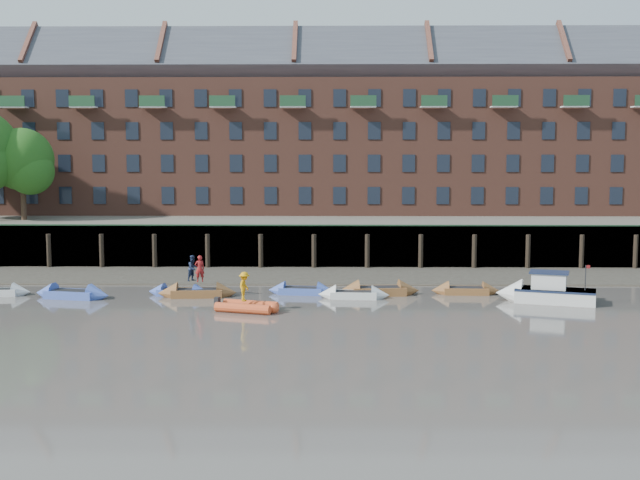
{
  "coord_description": "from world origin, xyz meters",
  "views": [
    {
      "loc": [
        3.31,
        -37.86,
        8.45
      ],
      "look_at": [
        2.59,
        12.0,
        3.2
      ],
      "focal_mm": 45.0,
      "sensor_mm": 36.0,
      "label": 1
    }
  ],
  "objects_px": {
    "rowboat_5": "(354,295)",
    "person_rower_b": "(193,268)",
    "rowboat_1": "(72,294)",
    "rowboat_2": "(179,292)",
    "rowboat_4": "(301,291)",
    "person_rower_a": "(200,269)",
    "rib_tender": "(249,307)",
    "motor_launch": "(539,292)",
    "rowboat_6": "(379,291)",
    "rowboat_7": "(466,291)",
    "rowboat_3": "(197,293)",
    "person_rib_crew": "(244,286)"
  },
  "relations": [
    {
      "from": "motor_launch",
      "to": "rowboat_6",
      "type": "bearing_deg",
      "value": 4.76
    },
    {
      "from": "rowboat_6",
      "to": "rowboat_5",
      "type": "bearing_deg",
      "value": -149.0
    },
    {
      "from": "rib_tender",
      "to": "person_rower_a",
      "type": "xyz_separation_m",
      "value": [
        -3.41,
        4.41,
        1.46
      ]
    },
    {
      "from": "rowboat_7",
      "to": "rib_tender",
      "type": "distance_m",
      "value": 13.95
    },
    {
      "from": "rowboat_5",
      "to": "person_rib_crew",
      "type": "xyz_separation_m",
      "value": [
        -6.07,
        -4.06,
        1.15
      ]
    },
    {
      "from": "rowboat_3",
      "to": "person_rib_crew",
      "type": "xyz_separation_m",
      "value": [
        3.34,
        -4.43,
        1.12
      ]
    },
    {
      "from": "rowboat_7",
      "to": "rowboat_5",
      "type": "bearing_deg",
      "value": -164.89
    },
    {
      "from": "rowboat_3",
      "to": "rib_tender",
      "type": "xyz_separation_m",
      "value": [
        3.59,
        -4.51,
        0.02
      ]
    },
    {
      "from": "rowboat_1",
      "to": "person_rower_a",
      "type": "bearing_deg",
      "value": 15.52
    },
    {
      "from": "rowboat_1",
      "to": "rowboat_5",
      "type": "bearing_deg",
      "value": 12.65
    },
    {
      "from": "rowboat_6",
      "to": "rowboat_7",
      "type": "xyz_separation_m",
      "value": [
        5.36,
        0.39,
        -0.04
      ]
    },
    {
      "from": "rowboat_6",
      "to": "rib_tender",
      "type": "distance_m",
      "value": 9.09
    },
    {
      "from": "rowboat_7",
      "to": "rowboat_6",
      "type": "bearing_deg",
      "value": -173.37
    },
    {
      "from": "rowboat_5",
      "to": "person_rower_b",
      "type": "bearing_deg",
      "value": -179.72
    },
    {
      "from": "rowboat_5",
      "to": "rib_tender",
      "type": "height_order",
      "value": "rowboat_5"
    },
    {
      "from": "rowboat_3",
      "to": "rowboat_6",
      "type": "bearing_deg",
      "value": -0.25
    },
    {
      "from": "rowboat_3",
      "to": "rowboat_4",
      "type": "bearing_deg",
      "value": 5.25
    },
    {
      "from": "rowboat_2",
      "to": "rowboat_6",
      "type": "xyz_separation_m",
      "value": [
        12.11,
        0.46,
        0.05
      ]
    },
    {
      "from": "motor_launch",
      "to": "person_rower_a",
      "type": "height_order",
      "value": "person_rower_a"
    },
    {
      "from": "person_rower_a",
      "to": "person_rib_crew",
      "type": "distance_m",
      "value": 5.37
    },
    {
      "from": "rowboat_1",
      "to": "rowboat_4",
      "type": "height_order",
      "value": "rowboat_1"
    },
    {
      "from": "rowboat_2",
      "to": "rowboat_4",
      "type": "distance_m",
      "value": 7.41
    },
    {
      "from": "rowboat_2",
      "to": "person_rower_b",
      "type": "bearing_deg",
      "value": 5.87
    },
    {
      "from": "rowboat_5",
      "to": "rib_tender",
      "type": "distance_m",
      "value": 7.14
    },
    {
      "from": "rowboat_4",
      "to": "person_rower_a",
      "type": "distance_m",
      "value": 6.34
    },
    {
      "from": "rowboat_2",
      "to": "rib_tender",
      "type": "bearing_deg",
      "value": -34.28
    },
    {
      "from": "person_rower_a",
      "to": "person_rower_b",
      "type": "xyz_separation_m",
      "value": [
        -0.46,
        0.35,
        -0.02
      ]
    },
    {
      "from": "rowboat_7",
      "to": "rowboat_2",
      "type": "bearing_deg",
      "value": -174.78
    },
    {
      "from": "rib_tender",
      "to": "rowboat_3",
      "type": "bearing_deg",
      "value": 145.87
    },
    {
      "from": "rowboat_7",
      "to": "person_rower_b",
      "type": "bearing_deg",
      "value": -174.34
    },
    {
      "from": "rowboat_1",
      "to": "person_rib_crew",
      "type": "distance_m",
      "value": 11.46
    },
    {
      "from": "rowboat_1",
      "to": "rowboat_4",
      "type": "distance_m",
      "value": 13.72
    },
    {
      "from": "rowboat_1",
      "to": "rowboat_2",
      "type": "distance_m",
      "value": 6.31
    },
    {
      "from": "person_rower_b",
      "to": "person_rib_crew",
      "type": "height_order",
      "value": "person_rower_b"
    },
    {
      "from": "person_rower_a",
      "to": "person_rower_b",
      "type": "distance_m",
      "value": 0.58
    },
    {
      "from": "rowboat_7",
      "to": "person_rower_a",
      "type": "distance_m",
      "value": 16.26
    },
    {
      "from": "rowboat_2",
      "to": "rowboat_7",
      "type": "bearing_deg",
      "value": 14.19
    },
    {
      "from": "person_rower_b",
      "to": "rowboat_7",
      "type": "bearing_deg",
      "value": -50.18
    },
    {
      "from": "rowboat_1",
      "to": "rowboat_6",
      "type": "distance_m",
      "value": 18.41
    },
    {
      "from": "rowboat_1",
      "to": "rowboat_2",
      "type": "bearing_deg",
      "value": 20.21
    },
    {
      "from": "rowboat_5",
      "to": "person_rower_b",
      "type": "height_order",
      "value": "person_rower_b"
    },
    {
      "from": "rib_tender",
      "to": "motor_launch",
      "type": "bearing_deg",
      "value": 28.03
    },
    {
      "from": "rowboat_7",
      "to": "person_rower_a",
      "type": "height_order",
      "value": "person_rower_a"
    },
    {
      "from": "rowboat_2",
      "to": "rowboat_3",
      "type": "xyz_separation_m",
      "value": [
        1.14,
        -0.33,
        0.04
      ]
    },
    {
      "from": "rowboat_2",
      "to": "person_rower_a",
      "type": "height_order",
      "value": "person_rower_a"
    },
    {
      "from": "person_rower_a",
      "to": "rowboat_3",
      "type": "bearing_deg",
      "value": -44.64
    },
    {
      "from": "rowboat_6",
      "to": "person_rower_a",
      "type": "relative_size",
      "value": 3.17
    },
    {
      "from": "rowboat_2",
      "to": "person_rib_crew",
      "type": "distance_m",
      "value": 6.64
    },
    {
      "from": "person_rower_a",
      "to": "person_rower_b",
      "type": "relative_size",
      "value": 1.02
    },
    {
      "from": "rowboat_7",
      "to": "rowboat_4",
      "type": "bearing_deg",
      "value": -176.84
    }
  ]
}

